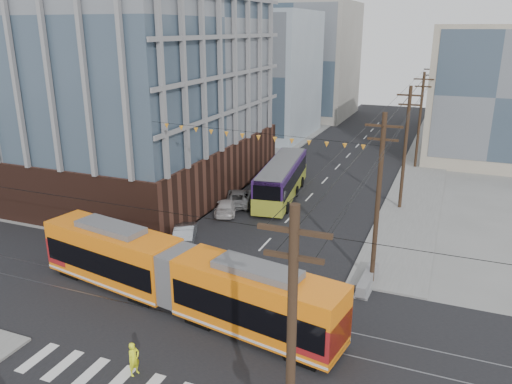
% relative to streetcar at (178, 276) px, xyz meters
% --- Properties ---
extents(ground, '(160.00, 160.00, 0.00)m').
position_rel_streetcar_xyz_m(ground, '(1.50, -3.91, -1.95)').
color(ground, slate).
extents(office_building, '(30.00, 25.00, 28.60)m').
position_rel_streetcar_xyz_m(office_building, '(-20.50, 19.09, 12.35)').
color(office_building, '#381E16').
rests_on(office_building, ground).
extents(bg_bldg_nw_near, '(18.00, 16.00, 18.00)m').
position_rel_streetcar_xyz_m(bg_bldg_nw_near, '(-15.50, 48.09, 7.05)').
color(bg_bldg_nw_near, '#8C99A5').
rests_on(bg_bldg_nw_near, ground).
extents(bg_bldg_ne_near, '(14.00, 14.00, 16.00)m').
position_rel_streetcar_xyz_m(bg_bldg_ne_near, '(17.50, 44.09, 6.05)').
color(bg_bldg_ne_near, gray).
rests_on(bg_bldg_ne_near, ground).
extents(bg_bldg_nw_far, '(16.00, 18.00, 20.00)m').
position_rel_streetcar_xyz_m(bg_bldg_nw_far, '(-12.50, 68.09, 8.05)').
color(bg_bldg_nw_far, gray).
rests_on(bg_bldg_nw_far, ground).
extents(bg_bldg_ne_far, '(16.00, 16.00, 14.00)m').
position_rel_streetcar_xyz_m(bg_bldg_ne_far, '(19.50, 64.09, 5.05)').
color(bg_bldg_ne_far, '#8C99A5').
rests_on(bg_bldg_ne_far, ground).
extents(utility_pole_near, '(0.30, 0.30, 11.00)m').
position_rel_streetcar_xyz_m(utility_pole_near, '(10.00, -9.91, 3.55)').
color(utility_pole_near, black).
rests_on(utility_pole_near, ground).
extents(utility_pole_far, '(0.30, 0.30, 11.00)m').
position_rel_streetcar_xyz_m(utility_pole_far, '(10.00, 52.09, 3.55)').
color(utility_pole_far, black).
rests_on(utility_pole_far, ground).
extents(streetcar, '(20.38, 6.31, 3.89)m').
position_rel_streetcar_xyz_m(streetcar, '(0.00, 0.00, 0.00)').
color(streetcar, orange).
rests_on(streetcar, ground).
extents(city_bus, '(4.43, 13.00, 3.61)m').
position_rel_streetcar_xyz_m(city_bus, '(-1.01, 21.09, -0.14)').
color(city_bus, '#2E164B').
rests_on(city_bus, ground).
extents(parked_car_silver, '(3.06, 4.54, 1.42)m').
position_rel_streetcar_xyz_m(parked_car_silver, '(-4.38, 8.39, -1.24)').
color(parked_car_silver, '#9499A0').
rests_on(parked_car_silver, ground).
extents(parked_car_white, '(3.05, 4.66, 1.25)m').
position_rel_streetcar_xyz_m(parked_car_white, '(-4.07, 15.07, -1.32)').
color(parked_car_white, beige).
rests_on(parked_car_white, ground).
extents(parked_car_grey, '(3.81, 5.46, 1.39)m').
position_rel_streetcar_xyz_m(parked_car_grey, '(-4.01, 17.62, -1.25)').
color(parked_car_grey, slate).
rests_on(parked_car_grey, ground).
extents(pedestrian, '(0.56, 0.71, 1.69)m').
position_rel_streetcar_xyz_m(pedestrian, '(1.13, -6.12, -1.10)').
color(pedestrian, '#F0FE1E').
rests_on(pedestrian, ground).
extents(jersey_barrier, '(1.04, 3.95, 0.78)m').
position_rel_streetcar_xyz_m(jersey_barrier, '(9.80, 6.63, -1.55)').
color(jersey_barrier, slate).
rests_on(jersey_barrier, ground).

